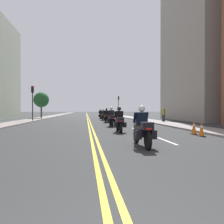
% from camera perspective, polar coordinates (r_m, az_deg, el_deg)
% --- Properties ---
extents(ground_plane, '(264.00, 264.00, 0.00)m').
position_cam_1_polar(ground_plane, '(49.42, -6.55, -1.12)').
color(ground_plane, '#2F3132').
extents(sidewalk_left, '(2.40, 144.00, 0.12)m').
position_cam_1_polar(sidewalk_left, '(49.95, -15.44, -1.05)').
color(sidewalk_left, gray).
rests_on(sidewalk_left, ground).
extents(sidewalk_right, '(2.40, 144.00, 0.12)m').
position_cam_1_polar(sidewalk_right, '(50.08, 2.31, -1.03)').
color(sidewalk_right, gray).
rests_on(sidewalk_right, ground).
extents(centreline_yellow_inner, '(0.12, 132.00, 0.01)m').
position_cam_1_polar(centreline_yellow_inner, '(49.42, -6.69, -1.12)').
color(centreline_yellow_inner, yellow).
rests_on(centreline_yellow_inner, ground).
extents(centreline_yellow_outer, '(0.12, 132.00, 0.01)m').
position_cam_1_polar(centreline_yellow_outer, '(49.42, -6.41, -1.12)').
color(centreline_yellow_outer, yellow).
rests_on(centreline_yellow_outer, ground).
extents(lane_dashes_white, '(0.14, 56.40, 0.01)m').
position_cam_1_polar(lane_dashes_white, '(30.65, -0.16, -2.11)').
color(lane_dashes_white, silver).
rests_on(lane_dashes_white, ground).
extents(building_right_1, '(8.88, 13.68, 30.93)m').
position_cam_1_polar(building_right_1, '(36.05, 24.02, 23.42)').
color(building_right_1, '#9D9A8E').
rests_on(building_right_1, ground).
extents(motorcycle_0, '(0.77, 2.31, 1.59)m').
position_cam_1_polar(motorcycle_0, '(8.30, 8.07, -4.57)').
color(motorcycle_0, black).
rests_on(motorcycle_0, ground).
extents(motorcycle_1, '(0.77, 2.16, 1.62)m').
position_cam_1_polar(motorcycle_1, '(13.69, 1.95, -2.66)').
color(motorcycle_1, black).
rests_on(motorcycle_1, ground).
extents(motorcycle_2, '(0.77, 2.25, 1.67)m').
position_cam_1_polar(motorcycle_2, '(18.36, -0.18, -1.80)').
color(motorcycle_2, black).
rests_on(motorcycle_2, ground).
extents(motorcycle_3, '(0.77, 2.24, 1.64)m').
position_cam_1_polar(motorcycle_3, '(24.12, -1.47, -1.26)').
color(motorcycle_3, black).
rests_on(motorcycle_3, ground).
extents(motorcycle_4, '(0.78, 2.24, 1.58)m').
position_cam_1_polar(motorcycle_4, '(29.32, -2.35, -0.98)').
color(motorcycle_4, black).
rests_on(motorcycle_4, ground).
extents(motorcycle_5, '(0.78, 2.16, 1.63)m').
position_cam_1_polar(motorcycle_5, '(34.17, -3.03, -0.74)').
color(motorcycle_5, black).
rests_on(motorcycle_5, ground).
extents(traffic_cone_0, '(0.34, 0.34, 0.81)m').
position_cam_1_polar(traffic_cone_0, '(13.35, 20.89, -3.83)').
color(traffic_cone_0, black).
rests_on(traffic_cone_0, ground).
extents(traffic_cone_1, '(0.34, 0.34, 0.79)m').
position_cam_1_polar(traffic_cone_1, '(12.51, 22.64, -4.17)').
color(traffic_cone_1, black).
rests_on(traffic_cone_1, ground).
extents(traffic_light_near, '(0.28, 0.38, 4.37)m').
position_cam_1_polar(traffic_light_near, '(28.38, -20.33, 3.81)').
color(traffic_light_near, black).
rests_on(traffic_light_near, ground).
extents(traffic_light_far, '(0.28, 0.38, 4.51)m').
position_cam_1_polar(traffic_light_far, '(48.01, 1.75, 2.58)').
color(traffic_light_far, black).
rests_on(traffic_light_far, ground).
extents(pedestrian_0, '(0.36, 0.50, 1.76)m').
position_cam_1_polar(pedestrian_0, '(25.69, 13.47, -0.61)').
color(pedestrian_0, '#262B2F').
rests_on(pedestrian_0, ground).
extents(street_tree_1, '(2.46, 2.46, 4.33)m').
position_cam_1_polar(street_tree_1, '(36.91, -18.24, 3.09)').
color(street_tree_1, '#503922').
rests_on(street_tree_1, ground).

